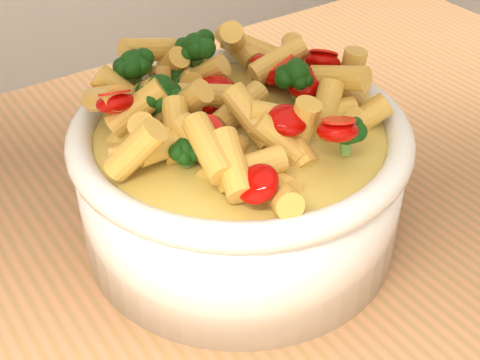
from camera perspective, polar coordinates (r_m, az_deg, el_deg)
table at (r=0.63m, az=-1.22°, el=-14.83°), size 1.20×0.80×0.90m
serving_bowl at (r=0.55m, az=0.00°, el=0.12°), size 0.27×0.27×0.12m
pasta_salad at (r=0.51m, az=0.00°, el=6.65°), size 0.22×0.22×0.05m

